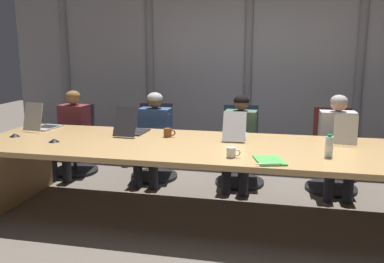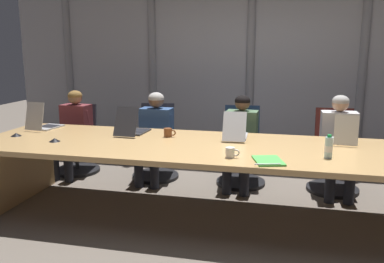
{
  "view_description": "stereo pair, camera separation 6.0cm",
  "coord_description": "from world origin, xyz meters",
  "px_view_note": "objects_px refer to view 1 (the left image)",
  "views": [
    {
      "loc": [
        0.44,
        -3.78,
        1.67
      ],
      "look_at": [
        -0.4,
        0.12,
        0.83
      ],
      "focal_mm": 38.16,
      "sensor_mm": 36.0,
      "label": 1
    },
    {
      "loc": [
        0.5,
        -3.76,
        1.67
      ],
      "look_at": [
        -0.4,
        0.12,
        0.83
      ],
      "focal_mm": 38.16,
      "sensor_mm": 36.0,
      "label": 2
    }
  ],
  "objects_px": {
    "office_chair_center": "(240,155)",
    "water_bottle_primary": "(329,147)",
    "office_chair_left_end": "(76,147)",
    "person_left_end": "(71,129)",
    "laptop_left_end": "(42,124)",
    "coffee_mug_far": "(168,133)",
    "conference_mic_middle": "(54,140)",
    "person_right_mid": "(338,139)",
    "person_center": "(239,137)",
    "laptop_left_mid": "(132,129)",
    "spiral_notepad": "(269,161)",
    "laptop_center": "(235,133)",
    "office_chair_right_mid": "(332,160)",
    "office_chair_left_mid": "(154,151)",
    "person_left_mid": "(153,132)",
    "conference_mic_right_side": "(15,135)",
    "laptop_right_mid": "(344,137)",
    "coffee_mug_near": "(232,152)"
  },
  "relations": [
    {
      "from": "coffee_mug_near",
      "to": "coffee_mug_far",
      "type": "relative_size",
      "value": 0.95
    },
    {
      "from": "spiral_notepad",
      "to": "person_center",
      "type": "bearing_deg",
      "value": 88.55
    },
    {
      "from": "coffee_mug_far",
      "to": "conference_mic_middle",
      "type": "relative_size",
      "value": 1.17
    },
    {
      "from": "laptop_left_mid",
      "to": "coffee_mug_far",
      "type": "relative_size",
      "value": 3.74
    },
    {
      "from": "laptop_right_mid",
      "to": "coffee_mug_near",
      "type": "bearing_deg",
      "value": 131.86
    },
    {
      "from": "laptop_center",
      "to": "office_chair_right_mid",
      "type": "relative_size",
      "value": 0.5
    },
    {
      "from": "office_chair_left_mid",
      "to": "conference_mic_middle",
      "type": "relative_size",
      "value": 8.55
    },
    {
      "from": "office_chair_center",
      "to": "laptop_left_end",
      "type": "bearing_deg",
      "value": -75.71
    },
    {
      "from": "laptop_center",
      "to": "spiral_notepad",
      "type": "height_order",
      "value": "laptop_center"
    },
    {
      "from": "laptop_center",
      "to": "conference_mic_right_side",
      "type": "distance_m",
      "value": 2.32
    },
    {
      "from": "office_chair_left_mid",
      "to": "conference_mic_right_side",
      "type": "height_order",
      "value": "office_chair_left_mid"
    },
    {
      "from": "laptop_left_end",
      "to": "laptop_left_mid",
      "type": "height_order",
      "value": "laptop_left_end"
    },
    {
      "from": "laptop_left_end",
      "to": "water_bottle_primary",
      "type": "height_order",
      "value": "laptop_left_end"
    },
    {
      "from": "laptop_left_mid",
      "to": "person_left_end",
      "type": "distance_m",
      "value": 1.26
    },
    {
      "from": "office_chair_center",
      "to": "coffee_mug_near",
      "type": "xyz_separation_m",
      "value": [
        0.07,
        -1.52,
        0.43
      ]
    },
    {
      "from": "office_chair_left_end",
      "to": "water_bottle_primary",
      "type": "height_order",
      "value": "water_bottle_primary"
    },
    {
      "from": "person_right_mid",
      "to": "person_left_end",
      "type": "bearing_deg",
      "value": -91.24
    },
    {
      "from": "laptop_center",
      "to": "person_left_end",
      "type": "bearing_deg",
      "value": 72.48
    },
    {
      "from": "laptop_center",
      "to": "coffee_mug_near",
      "type": "bearing_deg",
      "value": -178.38
    },
    {
      "from": "office_chair_left_end",
      "to": "office_chair_right_mid",
      "type": "bearing_deg",
      "value": 82.52
    },
    {
      "from": "office_chair_left_mid",
      "to": "office_chair_center",
      "type": "distance_m",
      "value": 1.1
    },
    {
      "from": "office_chair_left_end",
      "to": "person_left_end",
      "type": "relative_size",
      "value": 0.81
    },
    {
      "from": "laptop_center",
      "to": "office_chair_left_mid",
      "type": "distance_m",
      "value": 1.43
    },
    {
      "from": "person_left_end",
      "to": "coffee_mug_far",
      "type": "bearing_deg",
      "value": 70.5
    },
    {
      "from": "conference_mic_middle",
      "to": "water_bottle_primary",
      "type": "bearing_deg",
      "value": -0.42
    },
    {
      "from": "spiral_notepad",
      "to": "office_chair_left_mid",
      "type": "bearing_deg",
      "value": 116.75
    },
    {
      "from": "person_center",
      "to": "coffee_mug_near",
      "type": "height_order",
      "value": "person_center"
    },
    {
      "from": "laptop_right_mid",
      "to": "water_bottle_primary",
      "type": "height_order",
      "value": "laptop_right_mid"
    },
    {
      "from": "laptop_left_end",
      "to": "conference_mic_middle",
      "type": "distance_m",
      "value": 0.72
    },
    {
      "from": "laptop_right_mid",
      "to": "conference_mic_middle",
      "type": "height_order",
      "value": "laptop_right_mid"
    },
    {
      "from": "laptop_right_mid",
      "to": "office_chair_center",
      "type": "bearing_deg",
      "value": 60.47
    },
    {
      "from": "person_left_end",
      "to": "person_center",
      "type": "distance_m",
      "value": 2.19
    },
    {
      "from": "laptop_left_mid",
      "to": "office_chair_left_end",
      "type": "height_order",
      "value": "laptop_left_mid"
    },
    {
      "from": "office_chair_right_mid",
      "to": "office_chair_left_mid",
      "type": "bearing_deg",
      "value": -91.7
    },
    {
      "from": "conference_mic_middle",
      "to": "office_chair_right_mid",
      "type": "bearing_deg",
      "value": 25.08
    },
    {
      "from": "person_center",
      "to": "coffee_mug_far",
      "type": "bearing_deg",
      "value": -42.54
    },
    {
      "from": "laptop_left_end",
      "to": "office_chair_left_end",
      "type": "height_order",
      "value": "laptop_left_end"
    },
    {
      "from": "office_chair_left_mid",
      "to": "conference_mic_right_side",
      "type": "xyz_separation_m",
      "value": [
        -1.16,
        -1.18,
        0.4
      ]
    },
    {
      "from": "person_left_end",
      "to": "person_left_mid",
      "type": "height_order",
      "value": "person_left_mid"
    },
    {
      "from": "office_chair_right_mid",
      "to": "person_left_mid",
      "type": "distance_m",
      "value": 2.18
    },
    {
      "from": "office_chair_center",
      "to": "water_bottle_primary",
      "type": "bearing_deg",
      "value": 28.28
    },
    {
      "from": "person_center",
      "to": "spiral_notepad",
      "type": "bearing_deg",
      "value": 17.92
    },
    {
      "from": "office_chair_center",
      "to": "person_right_mid",
      "type": "xyz_separation_m",
      "value": [
        1.11,
        -0.16,
        0.29
      ]
    },
    {
      "from": "office_chair_center",
      "to": "conference_mic_right_side",
      "type": "height_order",
      "value": "office_chair_center"
    },
    {
      "from": "office_chair_right_mid",
      "to": "person_right_mid",
      "type": "relative_size",
      "value": 0.84
    },
    {
      "from": "office_chair_left_end",
      "to": "office_chair_left_mid",
      "type": "xyz_separation_m",
      "value": [
        1.11,
        0.0,
        0.01
      ]
    },
    {
      "from": "coffee_mug_near",
      "to": "laptop_left_mid",
      "type": "bearing_deg",
      "value": 148.35
    },
    {
      "from": "laptop_left_mid",
      "to": "office_chair_left_mid",
      "type": "height_order",
      "value": "laptop_left_mid"
    },
    {
      "from": "laptop_right_mid",
      "to": "office_chair_right_mid",
      "type": "distance_m",
      "value": 0.86
    },
    {
      "from": "office_chair_left_end",
      "to": "conference_mic_middle",
      "type": "distance_m",
      "value": 1.46
    }
  ]
}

